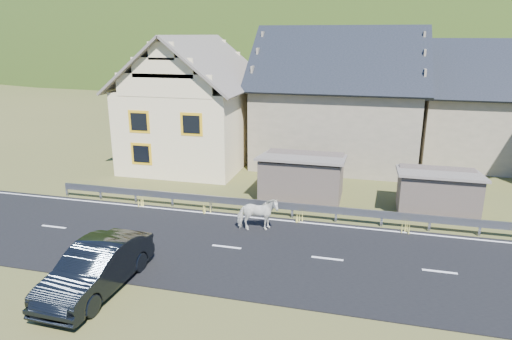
# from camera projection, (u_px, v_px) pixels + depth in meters

# --- Properties ---
(ground) EXTENTS (160.00, 160.00, 0.00)m
(ground) POSITION_uv_depth(u_px,v_px,m) (327.00, 260.00, 17.26)
(ground) COLOR #3E471E
(ground) RESTS_ON ground
(road) EXTENTS (60.00, 7.00, 0.04)m
(road) POSITION_uv_depth(u_px,v_px,m) (327.00, 259.00, 17.25)
(road) COLOR black
(road) RESTS_ON ground
(lane_markings) EXTENTS (60.00, 6.60, 0.01)m
(lane_markings) POSITION_uv_depth(u_px,v_px,m) (327.00, 258.00, 17.25)
(lane_markings) COLOR silver
(lane_markings) RESTS_ON road
(guardrail) EXTENTS (28.10, 0.09, 0.75)m
(guardrail) POSITION_uv_depth(u_px,v_px,m) (336.00, 211.00, 20.52)
(guardrail) COLOR #93969B
(guardrail) RESTS_ON ground
(shed_left) EXTENTS (4.30, 3.30, 2.40)m
(shed_left) POSITION_uv_depth(u_px,v_px,m) (302.00, 178.00, 23.45)
(shed_left) COLOR brown
(shed_left) RESTS_ON ground
(shed_right) EXTENTS (3.80, 2.90, 2.20)m
(shed_right) POSITION_uv_depth(u_px,v_px,m) (437.00, 193.00, 21.48)
(shed_right) COLOR brown
(shed_right) RESTS_ON ground
(house_cream) EXTENTS (7.80, 9.80, 8.30)m
(house_cream) POSITION_uv_depth(u_px,v_px,m) (194.00, 96.00, 29.53)
(house_cream) COLOR beige
(house_cream) RESTS_ON ground
(house_stone_a) EXTENTS (10.80, 9.80, 8.90)m
(house_stone_a) POSITION_uv_depth(u_px,v_px,m) (338.00, 90.00, 30.10)
(house_stone_a) COLOR gray
(house_stone_a) RESTS_ON ground
(house_stone_b) EXTENTS (9.80, 8.80, 8.10)m
(house_stone_b) POSITION_uv_depth(u_px,v_px,m) (496.00, 97.00, 29.70)
(house_stone_b) COLOR gray
(house_stone_b) RESTS_ON ground
(mountain) EXTENTS (440.00, 280.00, 260.00)m
(mountain) POSITION_uv_depth(u_px,v_px,m) (381.00, 105.00, 188.92)
(mountain) COLOR #213710
(mountain) RESTS_ON ground
(conifer_patch) EXTENTS (76.00, 50.00, 28.00)m
(conifer_patch) POSITION_uv_depth(u_px,v_px,m) (175.00, 42.00, 130.72)
(conifer_patch) COLOR black
(conifer_patch) RESTS_ON ground
(horse) EXTENTS (1.26, 1.90, 1.47)m
(horse) POSITION_uv_depth(u_px,v_px,m) (257.00, 214.00, 19.56)
(horse) COLOR silver
(horse) RESTS_ON road
(car) EXTENTS (1.81, 4.86, 1.59)m
(car) POSITION_uv_depth(u_px,v_px,m) (96.00, 268.00, 15.02)
(car) COLOR black
(car) RESTS_ON ground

